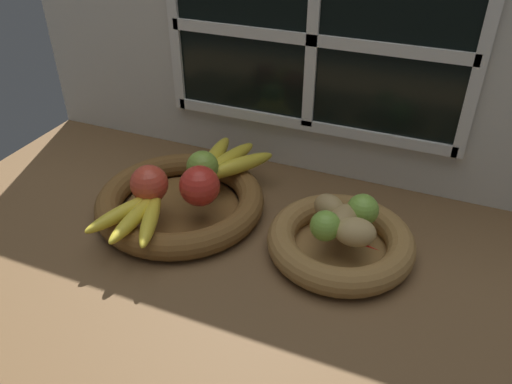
% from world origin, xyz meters
% --- Properties ---
extents(ground_plane, '(1.40, 0.90, 0.03)m').
position_xyz_m(ground_plane, '(0.00, 0.00, -0.01)').
color(ground_plane, brown).
extents(back_wall, '(1.40, 0.05, 0.55)m').
position_xyz_m(back_wall, '(0.00, 0.30, 0.28)').
color(back_wall, silver).
rests_on(back_wall, ground_plane).
extents(fruit_bowl_left, '(0.35, 0.35, 0.05)m').
position_xyz_m(fruit_bowl_left, '(-0.19, 0.02, 0.02)').
color(fruit_bowl_left, brown).
rests_on(fruit_bowl_left, ground_plane).
extents(fruit_bowl_right, '(0.27, 0.27, 0.05)m').
position_xyz_m(fruit_bowl_right, '(0.15, 0.02, 0.02)').
color(fruit_bowl_right, olive).
rests_on(fruit_bowl_right, ground_plane).
extents(apple_green_back, '(0.07, 0.07, 0.07)m').
position_xyz_m(apple_green_back, '(-0.16, 0.07, 0.09)').
color(apple_green_back, '#7AA338').
rests_on(apple_green_back, fruit_bowl_left).
extents(apple_red_right, '(0.08, 0.08, 0.08)m').
position_xyz_m(apple_red_right, '(-0.13, 0.00, 0.09)').
color(apple_red_right, red).
rests_on(apple_red_right, fruit_bowl_left).
extents(apple_red_front, '(0.07, 0.07, 0.07)m').
position_xyz_m(apple_red_front, '(-0.22, -0.03, 0.09)').
color(apple_red_front, '#CC422D').
rests_on(apple_red_front, fruit_bowl_left).
extents(banana_bunch_front, '(0.14, 0.18, 0.03)m').
position_xyz_m(banana_bunch_front, '(-0.21, -0.10, 0.07)').
color(banana_bunch_front, yellow).
rests_on(banana_bunch_front, fruit_bowl_left).
extents(banana_bunch_back, '(0.15, 0.19, 0.03)m').
position_xyz_m(banana_bunch_back, '(-0.14, 0.14, 0.07)').
color(banana_bunch_back, yellow).
rests_on(banana_bunch_back, fruit_bowl_left).
extents(potato_large, '(0.06, 0.09, 0.05)m').
position_xyz_m(potato_large, '(0.15, 0.02, 0.08)').
color(potato_large, '#A38451').
rests_on(potato_large, fruit_bowl_right).
extents(potato_small, '(0.08, 0.07, 0.05)m').
position_xyz_m(potato_small, '(0.18, -0.01, 0.08)').
color(potato_small, tan).
rests_on(potato_small, fruit_bowl_right).
extents(potato_oblong, '(0.08, 0.08, 0.05)m').
position_xyz_m(potato_oblong, '(0.12, 0.05, 0.08)').
color(potato_oblong, '#A38451').
rests_on(potato_oblong, fruit_bowl_right).
extents(lime_near, '(0.06, 0.06, 0.06)m').
position_xyz_m(lime_near, '(0.13, -0.01, 0.08)').
color(lime_near, '#7AAD3D').
rests_on(lime_near, fruit_bowl_right).
extents(lime_far, '(0.06, 0.06, 0.06)m').
position_xyz_m(lime_far, '(0.18, 0.06, 0.08)').
color(lime_far, '#7AAD3D').
rests_on(lime_far, fruit_bowl_right).
extents(chili_pepper, '(0.12, 0.04, 0.02)m').
position_xyz_m(chili_pepper, '(0.17, -0.01, 0.06)').
color(chili_pepper, red).
rests_on(chili_pepper, fruit_bowl_right).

